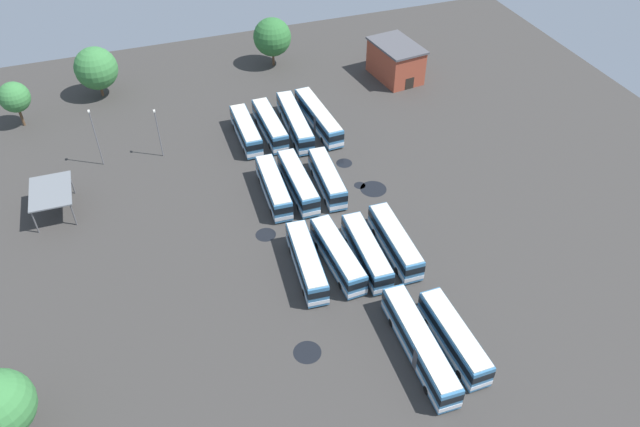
% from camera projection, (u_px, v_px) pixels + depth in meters
% --- Properties ---
extents(ground_plane, '(127.56, 127.56, 0.00)m').
position_uv_depth(ground_plane, '(331.00, 224.00, 84.33)').
color(ground_plane, '#383533').
extents(bus_row0_slot0, '(12.01, 2.76, 3.47)m').
position_uv_depth(bus_row0_slot0, '(454.00, 337.00, 67.50)').
color(bus_row0_slot0, teal).
rests_on(bus_row0_slot0, ground_plane).
extents(bus_row0_slot1, '(15.21, 3.06, 3.47)m').
position_uv_depth(bus_row0_slot1, '(420.00, 345.00, 66.70)').
color(bus_row0_slot1, teal).
rests_on(bus_row0_slot1, ground_plane).
extents(bus_row1_slot0, '(12.22, 2.92, 3.47)m').
position_uv_depth(bus_row1_slot0, '(395.00, 241.00, 79.05)').
color(bus_row1_slot0, teal).
rests_on(bus_row1_slot0, ground_plane).
extents(bus_row1_slot1, '(12.13, 3.09, 3.47)m').
position_uv_depth(bus_row1_slot1, '(366.00, 252.00, 77.63)').
color(bus_row1_slot1, teal).
rests_on(bus_row1_slot1, ground_plane).
extents(bus_row1_slot2, '(12.38, 3.16, 3.47)m').
position_uv_depth(bus_row1_slot2, '(338.00, 255.00, 77.17)').
color(bus_row1_slot2, teal).
rests_on(bus_row1_slot2, ground_plane).
extents(bus_row1_slot3, '(12.45, 3.67, 3.47)m').
position_uv_depth(bus_row1_slot3, '(307.00, 262.00, 76.28)').
color(bus_row1_slot3, teal).
rests_on(bus_row1_slot3, ground_plane).
extents(bus_row2_slot1, '(11.71, 3.36, 3.47)m').
position_uv_depth(bus_row2_slot1, '(327.00, 178.00, 89.15)').
color(bus_row2_slot1, teal).
rests_on(bus_row2_slot1, ground_plane).
extents(bus_row2_slot2, '(12.62, 2.79, 3.47)m').
position_uv_depth(bus_row2_slot2, '(298.00, 182.00, 88.48)').
color(bus_row2_slot2, teal).
rests_on(bus_row2_slot2, ground_plane).
extents(bus_row2_slot3, '(12.16, 3.19, 3.47)m').
position_uv_depth(bus_row2_slot3, '(274.00, 187.00, 87.57)').
color(bus_row2_slot3, teal).
rests_on(bus_row2_slot3, ground_plane).
extents(bus_row3_slot0, '(15.25, 3.35, 3.47)m').
position_uv_depth(bus_row3_slot0, '(318.00, 117.00, 101.66)').
color(bus_row3_slot0, teal).
rests_on(bus_row3_slot0, ground_plane).
extents(bus_row3_slot1, '(15.27, 3.51, 3.47)m').
position_uv_depth(bus_row3_slot1, '(295.00, 122.00, 100.56)').
color(bus_row3_slot1, teal).
rests_on(bus_row3_slot1, ground_plane).
extents(bus_row3_slot2, '(12.51, 2.73, 3.47)m').
position_uv_depth(bus_row3_slot2, '(270.00, 125.00, 99.88)').
color(bus_row3_slot2, teal).
rests_on(bus_row3_slot2, ground_plane).
extents(bus_row3_slot3, '(11.71, 2.77, 3.47)m').
position_uv_depth(bus_row3_slot3, '(246.00, 130.00, 98.65)').
color(bus_row3_slot3, teal).
rests_on(bus_row3_slot3, ground_plane).
extents(depot_building, '(11.45, 8.28, 6.56)m').
position_uv_depth(depot_building, '(396.00, 61.00, 113.65)').
color(depot_building, '#99422D').
rests_on(depot_building, ground_plane).
extents(maintenance_shelter, '(7.95, 5.66, 3.83)m').
position_uv_depth(maintenance_shelter, '(50.00, 192.00, 83.90)').
color(maintenance_shelter, slate).
rests_on(maintenance_shelter, ground_plane).
extents(lamp_post_far_corner, '(0.56, 0.28, 9.53)m').
position_uv_depth(lamp_post_far_corner, '(96.00, 136.00, 91.44)').
color(lamp_post_far_corner, slate).
rests_on(lamp_post_far_corner, ground_plane).
extents(lamp_post_by_building, '(0.56, 0.28, 8.19)m').
position_uv_depth(lamp_post_by_building, '(158.00, 131.00, 93.58)').
color(lamp_post_by_building, slate).
rests_on(lamp_post_by_building, ground_plane).
extents(tree_northwest, '(4.97, 4.97, 7.81)m').
position_uv_depth(tree_northwest, '(14.00, 97.00, 99.75)').
color(tree_northwest, brown).
rests_on(tree_northwest, ground_plane).
extents(tree_west_edge, '(7.40, 7.40, 9.06)m').
position_uv_depth(tree_west_edge, '(96.00, 68.00, 107.12)').
color(tree_west_edge, brown).
rests_on(tree_west_edge, ground_plane).
extents(tree_north_edge, '(7.13, 7.13, 9.30)m').
position_uv_depth(tree_north_edge, '(272.00, 37.00, 115.73)').
color(tree_north_edge, brown).
rests_on(tree_north_edge, ground_plane).
extents(puddle_between_rows, '(2.47, 2.47, 0.01)m').
position_uv_depth(puddle_between_rows, '(344.00, 163.00, 95.04)').
color(puddle_between_rows, black).
rests_on(puddle_between_rows, ground_plane).
extents(puddle_back_corner, '(3.86, 3.86, 0.01)m').
position_uv_depth(puddle_back_corner, '(373.00, 189.00, 90.19)').
color(puddle_back_corner, black).
rests_on(puddle_back_corner, ground_plane).
extents(puddle_front_lane, '(2.76, 2.76, 0.01)m').
position_uv_depth(puddle_front_lane, '(266.00, 235.00, 82.71)').
color(puddle_front_lane, black).
rests_on(puddle_front_lane, ground_plane).
extents(puddle_centre_drain, '(1.71, 1.71, 0.01)m').
position_uv_depth(puddle_centre_drain, '(360.00, 185.00, 90.83)').
color(puddle_centre_drain, black).
rests_on(puddle_centre_drain, ground_plane).
extents(puddle_near_shelter, '(3.16, 3.16, 0.01)m').
position_uv_depth(puddle_near_shelter, '(307.00, 352.00, 68.18)').
color(puddle_near_shelter, black).
rests_on(puddle_near_shelter, ground_plane).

